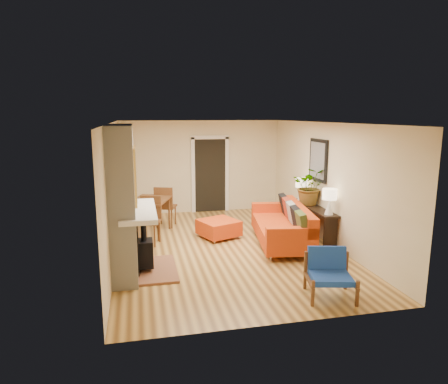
{
  "coord_description": "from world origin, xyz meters",
  "views": [
    {
      "loc": [
        -1.77,
        -7.89,
        2.77
      ],
      "look_at": [
        0.0,
        0.2,
        1.15
      ],
      "focal_mm": 32.0,
      "sensor_mm": 36.0,
      "label": 1
    }
  ],
  "objects": [
    {
      "name": "dining_table",
      "position": [
        -1.43,
        1.25,
        0.67
      ],
      "size": [
        1.24,
        1.95,
        1.03
      ],
      "color": "brown",
      "rests_on": "ground"
    },
    {
      "name": "sofa",
      "position": [
        1.31,
        -0.03,
        0.4
      ],
      "size": [
        1.36,
        2.46,
        0.92
      ],
      "color": "silver",
      "rests_on": "ground"
    },
    {
      "name": "room_shell",
      "position": [
        0.6,
        2.63,
        1.24
      ],
      "size": [
        6.5,
        6.5,
        6.5
      ],
      "color": "tan",
      "rests_on": "ground"
    },
    {
      "name": "lamp_near",
      "position": [
        2.07,
        -0.51,
        1.06
      ],
      "size": [
        0.3,
        0.3,
        0.54
      ],
      "color": "white",
      "rests_on": "console_table"
    },
    {
      "name": "lamp_far",
      "position": [
        2.07,
        0.92,
        1.06
      ],
      "size": [
        0.3,
        0.3,
        0.54
      ],
      "color": "white",
      "rests_on": "console_table"
    },
    {
      "name": "fireplace",
      "position": [
        -2.0,
        -1.0,
        1.24
      ],
      "size": [
        1.09,
        1.68,
        2.6
      ],
      "color": "white",
      "rests_on": "ground"
    },
    {
      "name": "console_table",
      "position": [
        2.07,
        0.22,
        0.58
      ],
      "size": [
        0.34,
        1.85,
        0.72
      ],
      "color": "black",
      "rests_on": "ground"
    },
    {
      "name": "ottoman",
      "position": [
        -0.01,
        0.7,
        0.23
      ],
      "size": [
        1.02,
        1.02,
        0.4
      ],
      "color": "silver",
      "rests_on": "ground"
    },
    {
      "name": "blue_chair",
      "position": [
        1.06,
        -2.55,
        0.39
      ],
      "size": [
        0.83,
        0.81,
        0.73
      ],
      "color": "brown",
      "rests_on": "ground"
    },
    {
      "name": "houseplant",
      "position": [
        2.06,
        0.41,
        1.16
      ],
      "size": [
        0.98,
        0.93,
        0.87
      ],
      "primitive_type": "imported",
      "rotation": [
        0.0,
        0.0,
        -0.39
      ],
      "color": "#1E5919",
      "rests_on": "console_table"
    }
  ]
}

